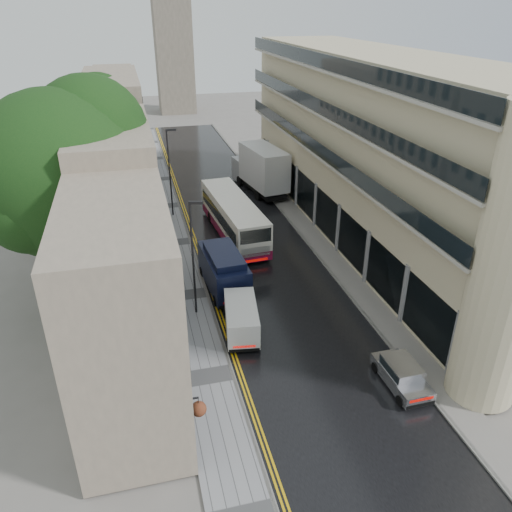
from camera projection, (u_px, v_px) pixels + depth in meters
name	position (u px, v px, depth m)	size (l,w,h in m)	color
road	(245.00, 236.00, 41.44)	(9.00, 85.00, 0.02)	black
left_sidewalk	(174.00, 243.00, 40.13)	(2.70, 85.00, 0.12)	gray
right_sidewalk	(306.00, 229.00, 42.60)	(1.80, 85.00, 0.12)	slate
old_shop_row	(119.00, 166.00, 38.80)	(4.50, 56.00, 12.00)	gray
modern_block	(375.00, 150.00, 39.23)	(8.00, 40.00, 14.00)	#BEB48D
tree_near	(64.00, 202.00, 29.07)	(10.56, 10.56, 13.89)	black
tree_far	(83.00, 155.00, 40.68)	(9.24, 9.24, 12.46)	black
cream_bus	(230.00, 235.00, 37.84)	(2.61, 11.50, 3.14)	white
white_lorry	(257.00, 177.00, 47.94)	(2.71, 9.03, 4.74)	silver
silver_hatchback	(402.00, 394.00, 23.76)	(1.59, 3.65, 1.37)	#A1A0A4
white_van	(228.00, 335.00, 27.56)	(1.79, 4.18, 1.89)	silver
navy_van	(215.00, 286.00, 31.31)	(2.29, 5.73, 2.92)	black
pedestrian	(172.00, 270.00, 34.22)	(0.62, 0.41, 1.70)	black
lamp_post_near	(193.00, 260.00, 29.44)	(0.82, 0.18, 7.31)	black
lamp_post_far	(170.00, 174.00, 43.52)	(0.87, 0.19, 7.71)	black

